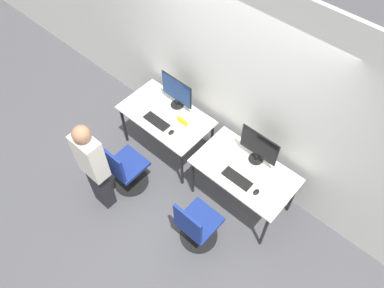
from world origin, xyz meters
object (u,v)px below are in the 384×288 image
Objects in this scene: person_left at (93,166)px; monitor_right at (259,147)px; mouse_left at (171,132)px; keyboard_left at (157,121)px; office_chair_right at (196,226)px; keyboard_right at (237,179)px; monitor_left at (177,92)px; office_chair_left at (125,170)px; mouse_right at (256,192)px.

person_left is 3.07× the size of monitor_right.
mouse_left is 1.06m from person_left.
keyboard_left is at bearing -164.00° from monitor_right.
monitor_right is at bearing 85.74° from office_chair_right.
keyboard_right is 0.75m from office_chair_right.
keyboard_right is (1.33, -0.39, -0.25)m from monitor_left.
office_chair_left is at bearing -88.13° from keyboard_left.
monitor_right reaches higher than office_chair_right.
office_chair_right is (-0.08, -1.01, -0.64)m from monitor_right.
keyboard_right is 4.17× the size of mouse_right.
keyboard_left is 0.24× the size of person_left.
office_chair_right is at bearing -39.54° from monitor_left.
monitor_right is 0.53m from mouse_right.
person_left is (-0.03, -1.02, 0.07)m from keyboard_left.
office_chair_left is at bearing -111.26° from mouse_left.
monitor_right reaches higher than keyboard_left.
monitor_right is at bearing 38.50° from office_chair_left.
monitor_left reaches higher than office_chair_left.
monitor_right is at bearing 126.31° from mouse_right.
mouse_left is at bearing -1.87° from keyboard_left.
office_chair_right is at bearing -118.86° from mouse_right.
mouse_right is at bearing -53.69° from monitor_right.
monitor_right is at bearing 90.00° from keyboard_right.
person_left reaches higher than monitor_left.
mouse_right is (1.58, 0.66, 0.40)m from office_chair_left.
mouse_left is 0.10× the size of office_chair_right.
monitor_left reaches higher than keyboard_right.
mouse_right is (0.28, -0.00, 0.01)m from keyboard_right.
monitor_right is (1.30, 1.04, 0.64)m from office_chair_left.
keyboard_left is 1.03m from person_left.
monitor_right is (1.33, 0.38, 0.25)m from keyboard_left.
mouse_left is at bearing 73.58° from person_left.
keyboard_right is (1.35, 1.03, -0.07)m from person_left.
monitor_left is 1.00× the size of monitor_right.
office_chair_left is 1.76m from mouse_right.
mouse_right is at bearing -13.84° from monitor_left.
person_left is 1.70m from keyboard_right.
monitor_left is at bearing 90.00° from keyboard_left.
office_chair_left is at bearing -153.08° from keyboard_right.
keyboard_left is at bearing 88.59° from person_left.
mouse_left is at bearing -179.42° from mouse_right.
mouse_right is (1.33, 0.01, 0.00)m from mouse_left.
mouse_left is 0.18× the size of monitor_right.
person_left reaches higher than keyboard_left.
monitor_right is (1.33, -0.02, 0.00)m from monitor_left.
keyboard_left is 1.60m from mouse_right.
office_chair_left is (0.02, -0.66, -0.39)m from keyboard_left.
monitor_right is at bearing 20.30° from mouse_left.
mouse_left reaches higher than keyboard_right.
mouse_left is at bearing 68.74° from office_chair_left.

